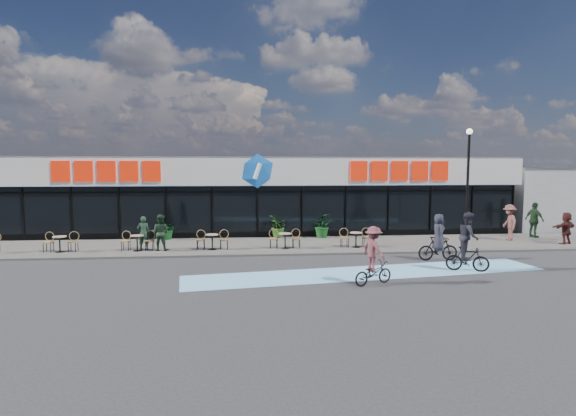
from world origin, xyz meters
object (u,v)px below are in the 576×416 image
(lamp_post, at_px, (468,179))
(patron_left, at_px, (144,233))
(potted_plant_mid, at_px, (278,226))
(pedestrian_b, at_px, (534,220))
(cyclist_b, at_px, (438,242))
(cyclist_a, at_px, (468,244))
(patron_right, at_px, (160,232))
(potted_plant_left, at_px, (167,229))
(potted_plant_right, at_px, (321,226))
(pedestrian_c, at_px, (566,228))
(pedestrian_a, at_px, (509,222))

(lamp_post, xyz_separation_m, patron_left, (-15.29, 1.38, -2.56))
(potted_plant_mid, relative_size, patron_left, 0.78)
(potted_plant_mid, relative_size, pedestrian_b, 0.63)
(lamp_post, bearing_deg, potted_plant_mid, 152.82)
(patron_left, relative_size, cyclist_b, 0.79)
(lamp_post, xyz_separation_m, cyclist_a, (-1.87, -3.88, -2.41))
(patron_right, bearing_deg, potted_plant_left, -73.62)
(potted_plant_right, distance_m, cyclist_b, 7.41)
(pedestrian_b, height_order, pedestrian_c, pedestrian_b)
(pedestrian_c, bearing_deg, potted_plant_right, -32.00)
(patron_left, xyz_separation_m, patron_right, (0.84, -0.30, 0.05))
(pedestrian_a, relative_size, pedestrian_b, 0.98)
(lamp_post, bearing_deg, cyclist_b, -139.46)
(potted_plant_mid, xyz_separation_m, pedestrian_c, (14.50, -3.41, 0.19))
(potted_plant_mid, xyz_separation_m, patron_left, (-6.65, -3.06, 0.18))
(lamp_post, xyz_separation_m, pedestrian_c, (5.86, 1.03, -2.54))
(potted_plant_right, distance_m, pedestrian_a, 10.10)
(lamp_post, height_order, patron_right, lamp_post)
(patron_right, bearing_deg, potted_plant_right, -146.67)
(potted_plant_mid, bearing_deg, patron_right, -149.98)
(patron_right, relative_size, pedestrian_a, 0.89)
(potted_plant_right, bearing_deg, cyclist_a, -61.77)
(potted_plant_mid, distance_m, cyclist_a, 10.73)
(cyclist_b, bearing_deg, pedestrian_c, 19.76)
(lamp_post, relative_size, pedestrian_b, 2.90)
(pedestrian_c, bearing_deg, patron_left, -17.79)
(lamp_post, xyz_separation_m, potted_plant_mid, (-8.64, 4.44, -2.73))
(cyclist_a, bearing_deg, patron_left, 158.60)
(potted_plant_mid, distance_m, pedestrian_c, 14.90)
(patron_left, bearing_deg, patron_right, 158.13)
(lamp_post, relative_size, potted_plant_mid, 4.58)
(potted_plant_mid, relative_size, patron_right, 0.73)
(potted_plant_right, height_order, cyclist_b, cyclist_b)
(cyclist_b, bearing_deg, patron_left, 166.15)
(potted_plant_left, distance_m, patron_left, 3.06)
(pedestrian_a, relative_size, cyclist_a, 0.83)
(pedestrian_b, bearing_deg, pedestrian_a, 94.41)
(potted_plant_right, bearing_deg, patron_right, -158.43)
(potted_plant_left, height_order, cyclist_b, cyclist_b)
(pedestrian_b, relative_size, pedestrian_c, 1.20)
(potted_plant_right, relative_size, pedestrian_c, 0.80)
(potted_plant_right, relative_size, cyclist_a, 0.56)
(pedestrian_b, bearing_deg, cyclist_b, 106.69)
(potted_plant_mid, distance_m, patron_left, 7.32)
(patron_left, height_order, patron_right, patron_right)
(potted_plant_right, distance_m, patron_right, 8.80)
(potted_plant_mid, height_order, patron_left, patron_left)
(potted_plant_left, relative_size, pedestrian_a, 0.58)
(potted_plant_left, xyz_separation_m, cyclist_a, (12.85, -8.26, 0.39))
(potted_plant_left, xyz_separation_m, potted_plant_right, (8.45, -0.06, 0.09))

